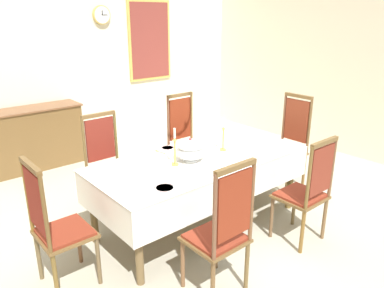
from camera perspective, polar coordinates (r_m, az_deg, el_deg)
ground at (r=4.14m, az=2.20°, el=-12.70°), size 6.51×6.32×0.04m
back_wall at (r=6.28m, az=-18.24°, el=13.70°), size 6.51×0.08×3.35m
right_wall at (r=6.26m, az=25.93°, el=12.77°), size 0.08×6.32×3.35m
dining_table at (r=3.89m, az=1.25°, el=-3.13°), size 2.26×1.03×0.76m
tablecloth at (r=3.89m, az=1.25°, el=-3.20°), size 2.28×1.05×0.34m
chair_south_a at (r=2.98m, az=4.55°, el=-12.90°), size 0.44×0.42×1.17m
chair_north_a at (r=4.34m, az=-12.79°, el=-2.87°), size 0.44×0.42×1.13m
chair_south_b at (r=3.80m, az=17.09°, el=-6.70°), size 0.44×0.42×1.10m
chair_north_b at (r=4.93m, az=-0.94°, el=0.56°), size 0.44×0.42×1.20m
chair_head_west at (r=3.24m, az=-20.10°, el=-11.49°), size 0.42×0.44×1.13m
chair_head_east at (r=5.02m, az=14.59°, el=0.30°), size 0.42×0.44×1.21m
soup_tureen at (r=3.74m, az=-0.26°, el=-0.88°), size 0.30×0.30×0.24m
candlestick_west at (r=3.61m, az=-2.63°, el=-0.97°), size 0.07×0.07×0.38m
candlestick_east at (r=4.02m, az=4.78°, el=1.00°), size 0.07×0.07×0.36m
bowl_near_left at (r=3.71m, az=6.42°, el=-2.77°), size 0.17×0.17×0.03m
bowl_near_right at (r=4.07m, az=-3.73°, el=-0.70°), size 0.15×0.15×0.03m
bowl_far_left at (r=4.23m, az=0.30°, el=0.16°), size 0.17×0.17×0.04m
bowl_far_right at (r=3.14m, az=-4.18°, el=-6.87°), size 0.18×0.18×0.04m
spoon_primary at (r=3.82m, az=7.41°, el=-2.40°), size 0.07×0.17×0.01m
spoon_secondary at (r=4.03m, az=-5.19°, el=-1.11°), size 0.05×0.18×0.01m
sideboard at (r=5.94m, az=-23.17°, el=0.77°), size 1.44×0.48×0.90m
mounted_clock at (r=6.43m, az=-13.62°, el=18.56°), size 0.29×0.06×0.29m
framed_painting at (r=6.91m, az=-6.45°, el=15.35°), size 0.86×0.05×1.37m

